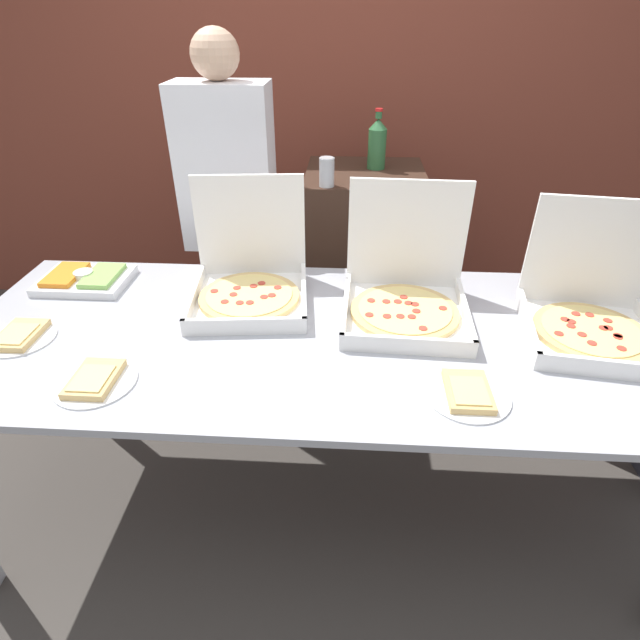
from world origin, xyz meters
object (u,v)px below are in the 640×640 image
object	(u,v)px
paper_plate_front_left	(20,336)
veggie_tray	(85,279)
person_guest_cap	(232,229)
pizza_box_far_left	(405,292)
soda_can_silver	(327,172)
soda_bottle	(377,143)
pizza_box_near_left	(250,279)
pizza_box_near_right	(591,313)
paper_plate_front_right	(95,380)
paper_plate_front_center	(468,392)

from	to	relation	value
paper_plate_front_left	veggie_tray	xyz separation A→B (m)	(0.04, 0.38, 0.01)
veggie_tray	person_guest_cap	xyz separation A→B (m)	(0.47, 0.49, 0.02)
pizza_box_far_left	soda_can_silver	world-z (taller)	pizza_box_far_left
soda_bottle	person_guest_cap	xyz separation A→B (m)	(-0.66, -0.33, -0.31)
pizza_box_near_left	soda_bottle	size ratio (longest dim) A/B	1.68
pizza_box_far_left	pizza_box_near_right	size ratio (longest dim) A/B	0.97
paper_plate_front_right	soda_can_silver	size ratio (longest dim) A/B	1.86
pizza_box_far_left	paper_plate_front_left	bearing A→B (deg)	-166.30
pizza_box_near_left	soda_bottle	distance (m)	1.04
pizza_box_far_left	person_guest_cap	xyz separation A→B (m)	(-0.74, 0.62, -0.03)
pizza_box_far_left	paper_plate_front_center	world-z (taller)	pizza_box_far_left
person_guest_cap	pizza_box_near_right	bearing A→B (deg)	151.61
pizza_box_near_right	paper_plate_front_left	size ratio (longest dim) A/B	2.14
pizza_box_far_left	pizza_box_near_right	bearing A→B (deg)	-6.70
paper_plate_front_center	soda_can_silver	xyz separation A→B (m)	(-0.44, 1.09, 0.29)
paper_plate_front_right	soda_bottle	size ratio (longest dim) A/B	0.85
pizza_box_near_left	veggie_tray	size ratio (longest dim) A/B	1.41
veggie_tray	paper_plate_front_center	bearing A→B (deg)	-22.91
pizza_box_near_left	paper_plate_front_left	size ratio (longest dim) A/B	2.11
veggie_tray	pizza_box_near_left	bearing A→B (deg)	-5.22
paper_plate_front_right	pizza_box_far_left	bearing A→B (deg)	26.51
paper_plate_front_left	person_guest_cap	bearing A→B (deg)	59.73
paper_plate_front_right	veggie_tray	world-z (taller)	veggie_tray
paper_plate_front_center	paper_plate_front_left	bearing A→B (deg)	172.14
veggie_tray	pizza_box_far_left	bearing A→B (deg)	-6.00
pizza_box_near_left	paper_plate_front_right	size ratio (longest dim) A/B	1.98
pizza_box_far_left	paper_plate_front_left	xyz separation A→B (m)	(-1.24, -0.25, -0.06)
soda_bottle	person_guest_cap	world-z (taller)	person_guest_cap
veggie_tray	soda_can_silver	distance (m)	1.08
pizza_box_near_left	pizza_box_far_left	distance (m)	0.56
paper_plate_front_left	person_guest_cap	world-z (taller)	person_guest_cap
pizza_box_far_left	paper_plate_front_right	xyz separation A→B (m)	(-0.91, -0.45, -0.06)
paper_plate_front_center	person_guest_cap	world-z (taller)	person_guest_cap
soda_bottle	paper_plate_front_right	bearing A→B (deg)	-120.52
pizza_box_near_left	pizza_box_near_right	world-z (taller)	pizza_box_near_left
pizza_box_near_left	paper_plate_front_center	xyz separation A→B (m)	(0.69, -0.51, -0.06)
pizza_box_near_left	paper_plate_front_center	size ratio (longest dim) A/B	1.95
veggie_tray	soda_bottle	bearing A→B (deg)	36.21
soda_bottle	soda_can_silver	size ratio (longest dim) A/B	2.20
pizza_box_near_left	paper_plate_front_center	world-z (taller)	pizza_box_near_left
pizza_box_near_right	soda_can_silver	xyz separation A→B (m)	(-0.89, 0.74, 0.23)
veggie_tray	soda_bottle	world-z (taller)	soda_bottle
soda_bottle	person_guest_cap	bearing A→B (deg)	-153.38
paper_plate_front_left	pizza_box_far_left	bearing A→B (deg)	11.37
paper_plate_front_left	soda_bottle	size ratio (longest dim) A/B	0.80
paper_plate_front_left	paper_plate_front_center	world-z (taller)	same
paper_plate_front_center	person_guest_cap	bearing A→B (deg)	129.47
soda_can_silver	pizza_box_near_right	bearing A→B (deg)	-39.92
veggie_tray	person_guest_cap	bearing A→B (deg)	46.54
pizza_box_near_right	person_guest_cap	xyz separation A→B (m)	(-1.32, 0.71, -0.03)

